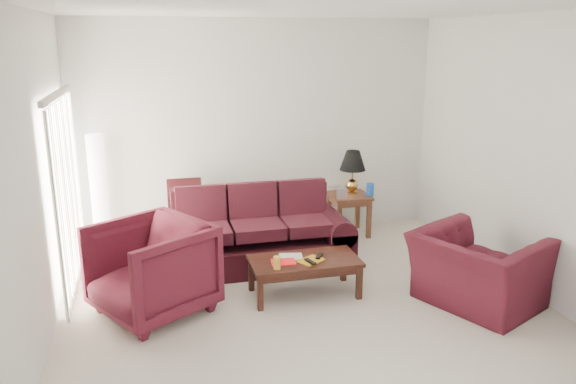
{
  "coord_description": "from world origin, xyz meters",
  "views": [
    {
      "loc": [
        -1.51,
        -5.09,
        2.73
      ],
      "look_at": [
        0.0,
        0.85,
        1.05
      ],
      "focal_mm": 35.0,
      "sensor_mm": 36.0,
      "label": 1
    }
  ],
  "objects_px": {
    "end_table": "(349,214)",
    "floor_lamp": "(100,195)",
    "armchair_left": "(151,269)",
    "coffee_table": "(304,277)",
    "armchair_right": "(477,270)",
    "sofa": "(256,230)"
  },
  "relations": [
    {
      "from": "coffee_table",
      "to": "end_table",
      "type": "bearing_deg",
      "value": 51.16
    },
    {
      "from": "armchair_right",
      "to": "coffee_table",
      "type": "distance_m",
      "value": 1.83
    },
    {
      "from": "sofa",
      "to": "armchair_left",
      "type": "bearing_deg",
      "value": -146.99
    },
    {
      "from": "floor_lamp",
      "to": "armchair_right",
      "type": "height_order",
      "value": "floor_lamp"
    },
    {
      "from": "floor_lamp",
      "to": "coffee_table",
      "type": "bearing_deg",
      "value": -39.65
    },
    {
      "from": "armchair_left",
      "to": "coffee_table",
      "type": "bearing_deg",
      "value": 59.01
    },
    {
      "from": "coffee_table",
      "to": "armchair_left",
      "type": "bearing_deg",
      "value": 175.42
    },
    {
      "from": "sofa",
      "to": "armchair_right",
      "type": "relative_size",
      "value": 1.94
    },
    {
      "from": "end_table",
      "to": "floor_lamp",
      "type": "height_order",
      "value": "floor_lamp"
    },
    {
      "from": "armchair_right",
      "to": "end_table",
      "type": "bearing_deg",
      "value": -12.86
    },
    {
      "from": "sofa",
      "to": "floor_lamp",
      "type": "height_order",
      "value": "floor_lamp"
    },
    {
      "from": "floor_lamp",
      "to": "coffee_table",
      "type": "height_order",
      "value": "floor_lamp"
    },
    {
      "from": "coffee_table",
      "to": "sofa",
      "type": "bearing_deg",
      "value": 105.61
    },
    {
      "from": "end_table",
      "to": "coffee_table",
      "type": "relative_size",
      "value": 0.5
    },
    {
      "from": "floor_lamp",
      "to": "armchair_right",
      "type": "distance_m",
      "value": 4.65
    },
    {
      "from": "end_table",
      "to": "armchair_right",
      "type": "relative_size",
      "value": 0.5
    },
    {
      "from": "floor_lamp",
      "to": "coffee_table",
      "type": "xyz_separation_m",
      "value": [
        2.21,
        -1.83,
        -0.59
      ]
    },
    {
      "from": "armchair_left",
      "to": "armchair_right",
      "type": "xyz_separation_m",
      "value": [
        3.31,
        -0.65,
        -0.09
      ]
    },
    {
      "from": "armchair_left",
      "to": "coffee_table",
      "type": "relative_size",
      "value": 0.89
    },
    {
      "from": "armchair_right",
      "to": "coffee_table",
      "type": "relative_size",
      "value": 1.0
    },
    {
      "from": "end_table",
      "to": "armchair_left",
      "type": "xyz_separation_m",
      "value": [
        -2.77,
        -1.77,
        0.18
      ]
    },
    {
      "from": "sofa",
      "to": "armchair_right",
      "type": "distance_m",
      "value": 2.6
    }
  ]
}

